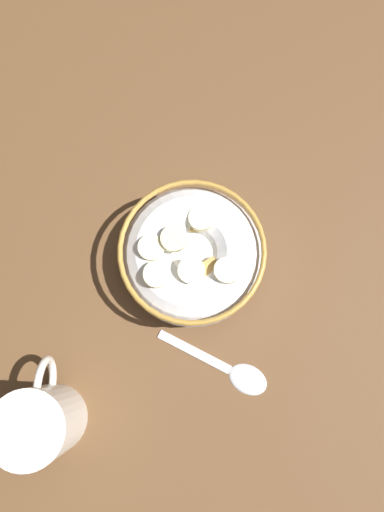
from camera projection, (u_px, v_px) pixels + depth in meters
The scene contains 4 objects.
ground_plane at pixel (192, 263), 57.89cm from camera, with size 131.55×131.55×2.00cm, color brown.
cereal_bowl at pixel (192, 255), 53.62cm from camera, with size 16.18×16.18×6.98cm.
spoon at pixel (236, 373), 53.81cm from camera, with size 7.50×13.30×0.80cm.
coffee_mug at pixel (41, 422), 48.56cm from camera, with size 10.61×7.57×9.42cm.
Camera 1 is at (-11.43, -0.57, 55.76)cm, focal length 33.41 mm.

